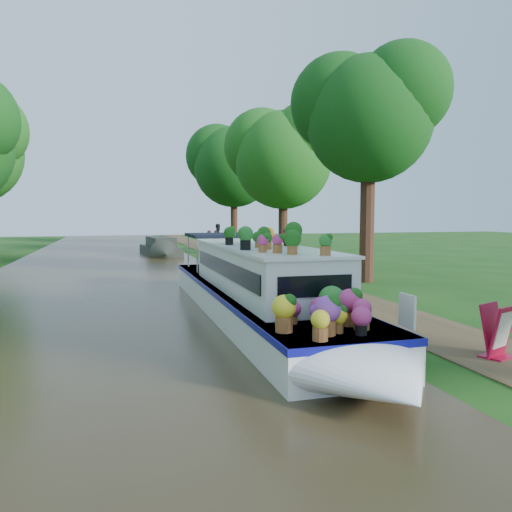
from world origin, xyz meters
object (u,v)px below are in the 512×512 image
Objects in this scene: plant_boat at (260,288)px; sandwich_board at (498,334)px; pedestrian_pink at (209,242)px; pedestrian_dark at (219,236)px; second_boat at (161,248)px.

sandwich_board is (3.29, -4.17, -0.38)m from plant_boat.
pedestrian_pink is at bearing 69.59° from sandwich_board.
plant_boat is 8.72× the size of pedestrian_pink.
second_boat is at bearing -163.52° from pedestrian_dark.
second_boat is at bearing 91.37° from plant_boat.
plant_boat is 7.14× the size of pedestrian_dark.
plant_boat reaches higher than second_boat.
pedestrian_dark is (4.15, 25.10, 0.12)m from plant_boat.
second_boat is 6.26m from pedestrian_dark.
pedestrian_pink reaches higher than second_boat.
sandwich_board is 25.56m from pedestrian_pink.
pedestrian_dark is at bearing 82.65° from pedestrian_pink.
pedestrian_pink is 0.82× the size of pedestrian_dark.
sandwich_board is 0.51× the size of pedestrian_dark.
pedestrian_pink is at bearing 0.32° from second_boat.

